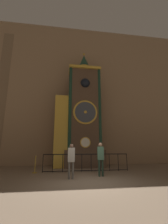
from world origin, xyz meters
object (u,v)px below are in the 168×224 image
Objects in this scene: visitor_near at (71,158)px; visitor_far at (101,156)px; stanchion_post at (35,167)px; clock_tower at (80,116)px.

visitor_near is 1.66m from visitor_far.
stanchion_post is at bearing 136.19° from visitor_near.
visitor_far is 1.76× the size of stanchion_post.
stanchion_post is at bearing -143.81° from clock_tower.
visitor_near is (-0.93, -4.15, -2.98)m from clock_tower.
visitor_near is 2.92m from stanchion_post.
visitor_far reaches higher than visitor_near.
stanchion_post is (-3.64, 1.57, -0.74)m from visitor_far.
clock_tower reaches higher than visitor_far.
visitor_far is 4.04m from stanchion_post.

